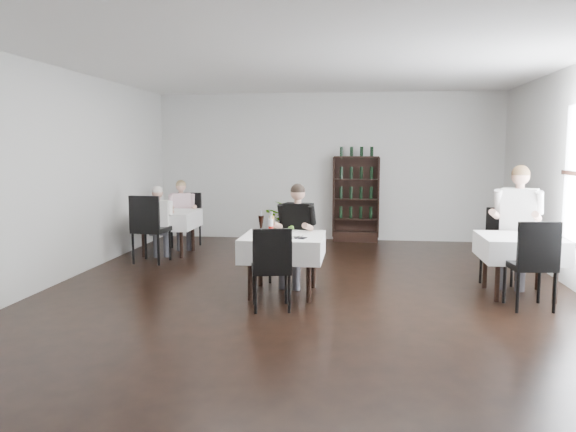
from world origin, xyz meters
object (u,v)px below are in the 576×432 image
Objects in this scene: diner_main at (296,227)px; potted_tree at (285,221)px; wine_shelf at (356,200)px; main_table at (283,247)px.

potted_tree is at bearing 99.82° from diner_main.
potted_tree is 3.77m from diner_main.
potted_tree is 0.59× the size of diner_main.
diner_main is at bearing -101.70° from wine_shelf.
main_table is (-0.90, -4.31, -0.23)m from wine_shelf.
main_table is 4.24m from potted_tree.
main_table is 1.25× the size of potted_tree.
potted_tree reaches higher than main_table.
diner_main reaches higher than potted_tree.
wine_shelf is at bearing 78.30° from diner_main.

